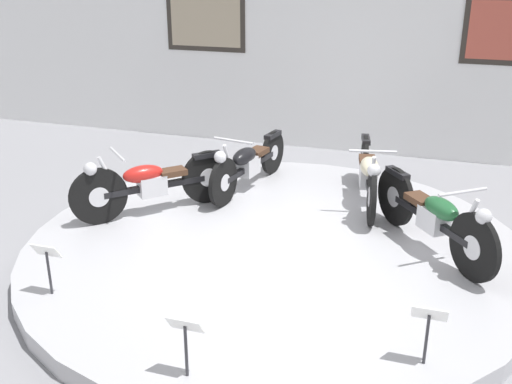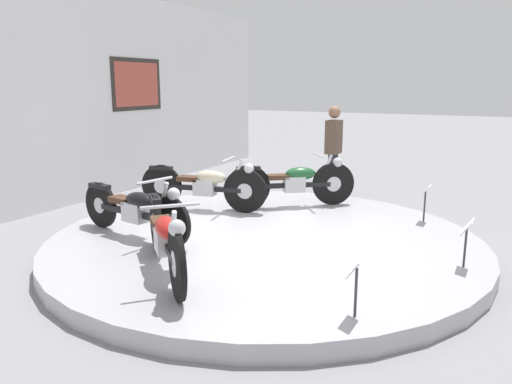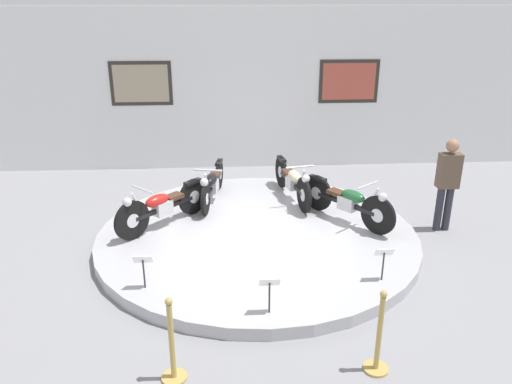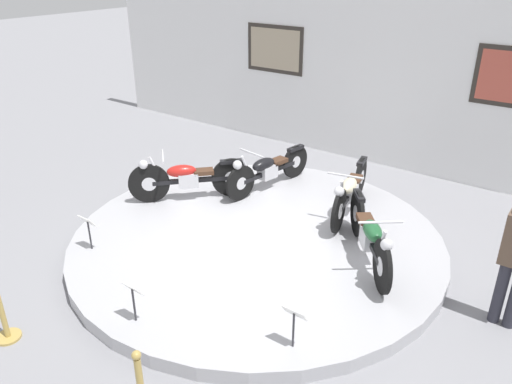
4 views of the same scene
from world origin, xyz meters
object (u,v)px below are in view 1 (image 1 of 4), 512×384
at_px(motorcycle_cream, 368,173).
at_px(info_placard_front_right, 429,322).
at_px(info_placard_front_left, 47,258).
at_px(motorcycle_red, 152,182).
at_px(motorcycle_black, 248,162).
at_px(motorcycle_green, 434,215).
at_px(info_placard_front_centre, 185,333).

height_order(motorcycle_cream, info_placard_front_right, motorcycle_cream).
bearing_deg(info_placard_front_left, motorcycle_cream, 51.62).
relative_size(info_placard_front_left, info_placard_front_right, 1.00).
height_order(motorcycle_red, motorcycle_black, motorcycle_red).
xyz_separation_m(motorcycle_green, info_placard_front_centre, (-1.60, -2.62, -0.03)).
height_order(info_placard_front_left, info_placard_front_right, same).
bearing_deg(info_placard_front_right, info_placard_front_left, 180.00).
bearing_deg(motorcycle_cream, motorcycle_green, -53.36).
relative_size(motorcycle_red, motorcycle_green, 0.92).
bearing_deg(motorcycle_green, info_placard_front_left, -148.97).
height_order(motorcycle_green, info_placard_front_centre, motorcycle_green).
xyz_separation_m(motorcycle_black, motorcycle_cream, (1.55, 0.00, 0.02)).
bearing_deg(info_placard_front_left, motorcycle_black, 74.16).
distance_m(motorcycle_green, info_placard_front_left, 3.78).
bearing_deg(motorcycle_green, motorcycle_red, 179.95).
bearing_deg(motorcycle_green, motorcycle_black, 155.13).
distance_m(motorcycle_red, info_placard_front_right, 3.78).
relative_size(motorcycle_black, info_placard_front_centre, 3.77).
height_order(motorcycle_cream, motorcycle_green, motorcycle_green).
distance_m(motorcycle_cream, info_placard_front_centre, 3.81).
bearing_deg(motorcycle_black, info_placard_front_left, -105.84).
bearing_deg(motorcycle_cream, info_placard_front_left, -128.38).
height_order(motorcycle_red, info_placard_front_left, motorcycle_red).
distance_m(motorcycle_red, motorcycle_cream, 2.62).
distance_m(motorcycle_black, info_placard_front_left, 3.17).
bearing_deg(info_placard_front_right, info_placard_front_centre, -157.63).
distance_m(info_placard_front_left, info_placard_front_centre, 1.77).
relative_size(motorcycle_red, info_placard_front_left, 2.92).
relative_size(motorcycle_black, info_placard_front_right, 3.77).
bearing_deg(info_placard_front_right, motorcycle_green, 91.27).
bearing_deg(info_placard_front_centre, info_placard_front_left, 157.63).
relative_size(motorcycle_cream, info_placard_front_centre, 3.86).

